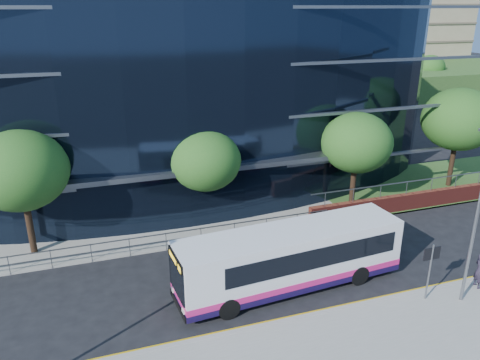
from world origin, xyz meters
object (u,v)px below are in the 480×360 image
object	(u,v)px
tree_far_a	(20,171)
streetlight_east	(477,215)
tree_far_b	(205,161)
street_sign	(431,261)
tree_far_d	(459,119)
pedestrian	(480,270)
tree_dist_f	(430,68)
tree_dist_e	(342,72)
tree_far_c	(357,143)
city_bus	(292,257)

from	to	relation	value
tree_far_a	streetlight_east	size ratio (longest dim) A/B	0.87
tree_far_b	street_sign	bearing A→B (deg)	-55.92
tree_far_d	pedestrian	size ratio (longest dim) A/B	4.17
tree_far_b	tree_dist_f	size ratio (longest dim) A/B	1.00
tree_dist_e	streetlight_east	distance (m)	45.85
street_sign	tree_far_a	world-z (taller)	tree_far_a
tree_far_c	city_bus	xyz separation A→B (m)	(-7.87, -7.47, -2.93)
tree_dist_f	street_sign	bearing A→B (deg)	-129.16
tree_dist_e	tree_dist_f	bearing A→B (deg)	7.13
tree_far_b	tree_far_c	world-z (taller)	tree_far_c
tree_far_a	tree_far_c	bearing A→B (deg)	0.00
tree_dist_f	tree_far_c	bearing A→B (deg)	-135.00
streetlight_east	pedestrian	xyz separation A→B (m)	(1.52, 0.60, -3.40)
tree_far_b	tree_far_d	world-z (taller)	tree_far_d
tree_far_b	pedestrian	bearing A→B (deg)	-46.46
tree_dist_e	pedestrian	distance (m)	44.86
tree_far_c	pedestrian	world-z (taller)	tree_far_c
tree_far_c	tree_far_d	bearing A→B (deg)	6.34
street_sign	pedestrian	distance (m)	3.22
tree_far_a	tree_far_d	size ratio (longest dim) A/B	0.94
tree_far_a	tree_far_b	xyz separation A→B (m)	(10.00, 0.50, -0.65)
tree_dist_f	city_bus	xyz separation A→B (m)	(-40.87, -40.47, -2.60)
street_sign	tree_far_d	xyz separation A→B (m)	(11.50, 11.59, 3.04)
street_sign	pedestrian	world-z (taller)	street_sign
pedestrian	tree_far_a	bearing A→B (deg)	72.34
pedestrian	tree_far_b	bearing A→B (deg)	53.13
tree_dist_e	tree_far_d	bearing A→B (deg)	-104.93
streetlight_east	city_bus	distance (m)	8.30
street_sign	tree_dist_f	size ratio (longest dim) A/B	0.46
tree_far_a	tree_far_b	world-z (taller)	tree_far_a
tree_far_d	tree_dist_e	size ratio (longest dim) A/B	1.14
tree_far_d	streetlight_east	bearing A→B (deg)	-129.40
tree_dist_e	tree_dist_f	world-z (taller)	tree_dist_e
tree_far_a	streetlight_east	world-z (taller)	streetlight_east
streetlight_east	tree_far_a	bearing A→B (deg)	149.54
tree_far_a	tree_far_d	world-z (taller)	tree_far_d
tree_far_a	tree_dist_f	distance (m)	62.44
tree_far_a	tree_far_d	distance (m)	29.02
street_sign	tree_far_c	world-z (taller)	tree_far_c
tree_far_d	streetlight_east	world-z (taller)	streetlight_east
street_sign	tree_dist_e	world-z (taller)	tree_dist_e
tree_far_c	tree_far_d	xyz separation A→B (m)	(9.00, 1.00, 0.65)
tree_dist_f	pedestrian	bearing A→B (deg)	-126.70
tree_dist_f	pedestrian	world-z (taller)	tree_dist_f
tree_far_a	tree_dist_f	size ratio (longest dim) A/B	1.15
tree_far_c	pedestrian	bearing A→B (deg)	-87.18
tree_dist_f	tree_far_d	bearing A→B (deg)	-126.87
street_sign	tree_dist_e	xyz separation A→B (m)	(19.50, 41.59, 2.39)
street_sign	tree_far_c	size ratio (longest dim) A/B	0.43
pedestrian	city_bus	bearing A→B (deg)	79.27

